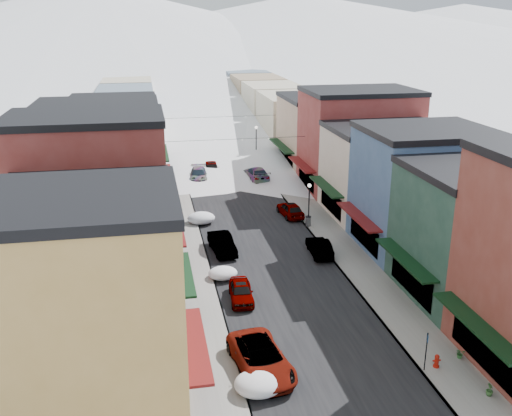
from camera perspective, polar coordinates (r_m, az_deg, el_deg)
name	(u,v)px	position (r m, az deg, el deg)	size (l,w,h in m)	color
road	(213,154)	(84.19, -4.31, 5.46)	(10.00, 160.00, 0.01)	black
sidewalk_left	(168,155)	(83.70, -8.82, 5.26)	(3.20, 160.00, 0.15)	gray
sidewalk_right	(257,151)	(85.16, 0.13, 5.71)	(3.20, 160.00, 0.15)	gray
curb_left	(179,155)	(83.76, -7.75, 5.32)	(0.10, 160.00, 0.15)	slate
curb_right	(247,152)	(84.88, -0.91, 5.66)	(0.10, 160.00, 0.15)	slate
bldg_l_yellow	(76,309)	(28.99, -17.57, -9.64)	(11.30, 8.70, 11.50)	tan
bldg_l_cream	(92,258)	(37.06, -16.10, -4.86)	(11.30, 8.20, 9.50)	#BCAF98
bldg_l_brick_near	(91,198)	(44.10, -16.13, 0.97)	(12.30, 8.20, 12.50)	maroon
bldg_l_grayblue	(107,188)	(52.67, -14.71, 1.94)	(11.30, 9.20, 9.00)	slate
bldg_l_brick_far	(101,155)	(61.19, -15.27, 5.14)	(13.30, 9.20, 11.00)	brown
bldg_l_tan	(115,140)	(70.99, -13.93, 6.63)	(11.30, 11.20, 10.00)	tan
bldg_r_green	(482,232)	(42.80, 21.63, -2.28)	(11.30, 9.20, 9.50)	#1E3E32
bldg_r_blue	(423,189)	(50.01, 16.33, 1.81)	(11.30, 9.20, 10.50)	#395782
bldg_r_cream	(385,171)	(58.23, 12.76, 3.66)	(12.30, 9.20, 9.00)	beige
bldg_r_brick_far	(358,140)	(66.24, 10.18, 6.72)	(13.30, 9.20, 11.50)	maroon
bldg_r_tan	(323,132)	(75.35, 6.72, 7.52)	(11.30, 11.20, 9.50)	tan
distant_blocks	(198,104)	(105.97, -5.87, 10.32)	(34.00, 55.00, 8.00)	gray
mountain_ridge	(120,27)	(298.86, -13.49, 17.20)	(670.00, 340.00, 34.00)	silver
overhead_cables	(224,127)	(70.78, -3.21, 8.10)	(16.40, 15.04, 0.04)	black
car_white_suv	(261,358)	(33.11, 0.50, -14.82)	(2.70, 5.86, 1.63)	white
car_silver_sedan	(241,291)	(40.57, -1.50, -8.34)	(1.60, 3.98, 1.35)	gray
car_dark_hatch	(222,243)	(48.54, -3.40, -3.56)	(1.64, 4.70, 1.55)	black
car_silver_wagon	(198,175)	(69.91, -5.78, 3.33)	(2.15, 5.29, 1.53)	gray
car_green_sedan	(319,247)	(48.21, 6.36, -3.89)	(1.50, 4.30, 1.42)	black
car_gray_suv	(290,209)	(57.17, 3.45, -0.12)	(1.75, 4.36, 1.49)	#9A9CA3
car_black_sedan	(256,174)	(69.79, 0.04, 3.45)	(2.31, 5.68, 1.65)	black
car_lane_silver	(211,168)	(72.54, -4.48, 3.98)	(1.96, 4.87, 1.66)	#AAAEB2
car_lane_white	(210,132)	(96.14, -4.63, 7.57)	(2.61, 5.65, 1.57)	silver
fire_hydrant	(437,361)	(34.96, 17.61, -14.40)	(0.47, 0.35, 0.80)	#A91409
parking_sign	(426,349)	(33.96, 16.67, -13.31)	(0.11, 0.32, 2.38)	black
trash_can	(308,221)	(54.36, 5.24, -1.30)	(0.56, 0.56, 0.94)	#575A5C
streetlamp_near	(309,200)	(53.60, 5.33, 0.84)	(0.35, 0.35, 4.18)	black
streetlamp_far	(256,139)	(78.11, 0.02, 6.90)	(0.41, 0.41, 4.89)	black
planter_near	(460,354)	(36.23, 19.74, -13.54)	(0.51, 0.45, 0.57)	#337135
planter_far	(490,390)	(33.65, 22.32, -16.47)	(0.37, 0.37, 0.67)	#335E2B
snow_pile_near	(259,383)	(31.74, 0.29, -17.06)	(2.68, 2.85, 1.13)	white
snow_pile_mid	(223,273)	(43.92, -3.33, -6.49)	(2.23, 2.58, 0.95)	white
snow_pile_far	(201,218)	(55.46, -5.50, -1.00)	(2.67, 2.85, 1.13)	white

